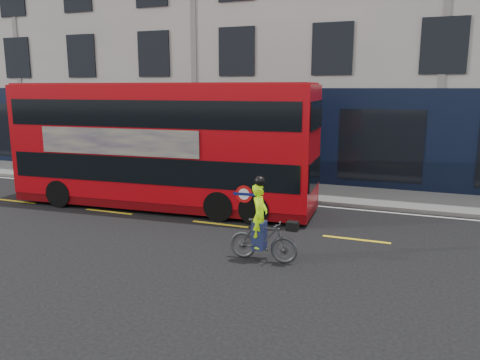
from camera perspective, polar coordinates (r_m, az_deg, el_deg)
The scene contains 8 objects.
ground at distance 14.92m, azimuth -19.13°, elevation -5.08°, with size 120.00×120.00×0.00m, color black.
pavement at distance 20.14m, azimuth -7.24°, elevation -0.22°, with size 60.00×3.00×0.12m, color slate.
kerb at distance 18.86m, azimuth -9.39°, elevation -1.05°, with size 60.00×0.12×0.13m, color slate.
building_terrace at distance 25.83m, azimuth -0.53°, elevation 18.94°, with size 50.00×10.07×15.00m.
road_edge_line at distance 18.63m, azimuth -9.85°, elevation -1.42°, with size 58.00×0.10×0.01m, color silver.
lane_dashes at distance 16.05m, azimuth -15.70°, elevation -3.73°, with size 58.00×0.12×0.01m, color yellow, non-canonical shape.
bus at distance 15.90m, azimuth -9.46°, elevation 4.25°, with size 10.48×2.98×4.17m.
cyclist at distance 11.05m, azimuth 2.73°, elevation -6.47°, with size 1.67×0.55×2.04m.
Camera 1 is at (9.39, -10.87, 4.04)m, focal length 35.00 mm.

